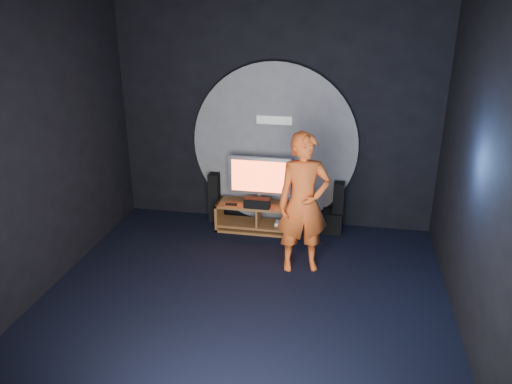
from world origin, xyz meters
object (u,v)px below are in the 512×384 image
tower_speaker_left (214,197)px  tower_speaker_right (338,207)px  media_console (259,219)px  tv (260,178)px  player (303,204)px  subwoofer (332,221)px

tower_speaker_left → tower_speaker_right: same height
media_console → tv: 0.67m
media_console → tower_speaker_right: tower_speaker_right is taller
tower_speaker_right → player: (-0.44, -1.24, 0.54)m
tower_speaker_right → player: size_ratio=0.43×
tower_speaker_left → subwoofer: (1.93, -0.04, -0.24)m
media_console → player: player is taller
tv → tower_speaker_left: bearing=169.0°
player → subwoofer: bearing=58.0°
subwoofer → player: 1.50m
tower_speaker_right → media_console: bearing=-171.4°
tv → subwoofer: (1.15, 0.11, -0.69)m
tower_speaker_left → tv: bearing=-11.0°
media_console → tv: bearing=96.2°
tower_speaker_left → media_console: bearing=-15.5°
media_console → player: bearing=-53.3°
tv → tower_speaker_left: 0.91m
media_console → tower_speaker_left: bearing=164.5°
media_console → tower_speaker_left: (-0.79, 0.22, 0.22)m
subwoofer → player: (-0.36, -1.23, 0.79)m
media_console → subwoofer: media_console is taller
tv → player: size_ratio=0.51×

